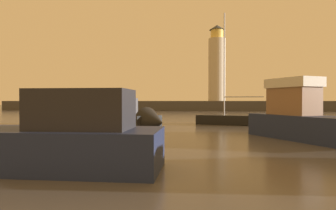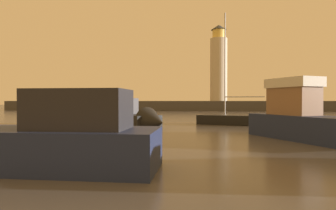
{
  "view_description": "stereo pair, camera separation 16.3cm",
  "coord_description": "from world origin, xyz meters",
  "px_view_note": "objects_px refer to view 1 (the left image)",
  "views": [
    {
      "loc": [
        3.03,
        -1.15,
        2.16
      ],
      "look_at": [
        0.94,
        17.54,
        1.89
      ],
      "focal_mm": 29.83,
      "sensor_mm": 36.0,
      "label": 1
    },
    {
      "loc": [
        3.19,
        -1.14,
        2.16
      ],
      "look_at": [
        0.94,
        17.54,
        1.89
      ],
      "focal_mm": 29.83,
      "sensor_mm": 36.0,
      "label": 2
    }
  ],
  "objects_px": {
    "motorboat_1": "(13,141)",
    "motorboat_0": "(137,118)",
    "motorboat_3": "(315,120)",
    "sailboat_moored": "(231,119)",
    "lighthouse": "(217,65)"
  },
  "relations": [
    {
      "from": "motorboat_1",
      "to": "motorboat_3",
      "type": "bearing_deg",
      "value": 31.16
    },
    {
      "from": "motorboat_1",
      "to": "motorboat_3",
      "type": "xyz_separation_m",
      "value": [
        12.08,
        7.3,
        0.26
      ]
    },
    {
      "from": "motorboat_0",
      "to": "motorboat_1",
      "type": "height_order",
      "value": "motorboat_1"
    },
    {
      "from": "lighthouse",
      "to": "sailboat_moored",
      "type": "height_order",
      "value": "lighthouse"
    },
    {
      "from": "motorboat_3",
      "to": "sailboat_moored",
      "type": "distance_m",
      "value": 10.53
    },
    {
      "from": "motorboat_1",
      "to": "sailboat_moored",
      "type": "relative_size",
      "value": 0.9
    },
    {
      "from": "lighthouse",
      "to": "motorboat_0",
      "type": "xyz_separation_m",
      "value": [
        -8.93,
        -38.8,
        -9.23
      ]
    },
    {
      "from": "motorboat_3",
      "to": "sailboat_moored",
      "type": "xyz_separation_m",
      "value": [
        -3.28,
        9.99,
        -0.6
      ]
    },
    {
      "from": "motorboat_0",
      "to": "sailboat_moored",
      "type": "relative_size",
      "value": 0.7
    },
    {
      "from": "motorboat_1",
      "to": "motorboat_0",
      "type": "bearing_deg",
      "value": 86.62
    },
    {
      "from": "lighthouse",
      "to": "motorboat_1",
      "type": "bearing_deg",
      "value": -100.44
    },
    {
      "from": "lighthouse",
      "to": "motorboat_0",
      "type": "bearing_deg",
      "value": -102.97
    },
    {
      "from": "motorboat_0",
      "to": "motorboat_1",
      "type": "xyz_separation_m",
      "value": [
        -0.84,
        -14.24,
        0.14
      ]
    },
    {
      "from": "motorboat_3",
      "to": "motorboat_0",
      "type": "bearing_deg",
      "value": 148.31
    },
    {
      "from": "motorboat_0",
      "to": "sailboat_moored",
      "type": "bearing_deg",
      "value": 20.98
    }
  ]
}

